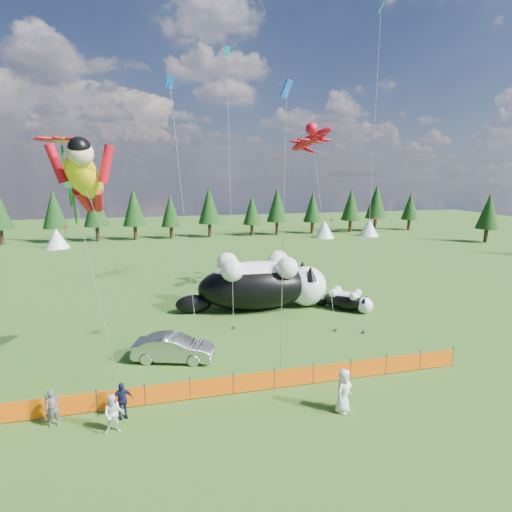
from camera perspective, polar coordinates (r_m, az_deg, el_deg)
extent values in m
plane|color=#103509|center=(22.66, -2.11, -15.05)|extent=(160.00, 160.00, 0.00)
cylinder|color=#262626|center=(20.04, -27.73, -18.52)|extent=(0.06, 0.06, 1.10)
cylinder|color=#262626|center=(19.64, -21.76, -18.62)|extent=(0.06, 0.06, 1.10)
cylinder|color=#262626|center=(19.43, -15.60, -18.52)|extent=(0.06, 0.06, 1.10)
cylinder|color=#262626|center=(19.43, -9.39, -18.23)|extent=(0.06, 0.06, 1.10)
cylinder|color=#262626|center=(19.64, -3.28, -17.74)|extent=(0.06, 0.06, 1.10)
cylinder|color=#262626|center=(20.04, 2.62, -17.08)|extent=(0.06, 0.06, 1.10)
cylinder|color=#262626|center=(20.63, 8.18, -16.30)|extent=(0.06, 0.06, 1.10)
cylinder|color=#262626|center=(21.39, 13.35, -15.44)|extent=(0.06, 0.06, 1.10)
cylinder|color=#262626|center=(22.31, 18.09, -14.54)|extent=(0.06, 0.06, 1.10)
cylinder|color=#262626|center=(23.36, 22.39, -13.63)|extent=(0.06, 0.06, 1.10)
cylinder|color=#262626|center=(24.53, 26.28, -12.74)|extent=(0.06, 0.06, 1.10)
cube|color=#FB5A05|center=(20.34, -30.59, -18.52)|extent=(2.00, 0.04, 0.90)
cube|color=#FB5A05|center=(19.84, -24.76, -18.72)|extent=(2.00, 0.04, 0.90)
cube|color=#FB5A05|center=(19.53, -18.68, -18.72)|extent=(2.00, 0.04, 0.90)
cube|color=#FB5A05|center=(19.43, -12.49, -18.53)|extent=(2.00, 0.04, 0.90)
cube|color=#FB5A05|center=(19.53, -6.31, -18.13)|extent=(2.00, 0.04, 0.90)
cube|color=#FB5A05|center=(19.84, -0.29, -17.56)|extent=(2.00, 0.04, 0.90)
cube|color=#FB5A05|center=(20.34, 5.44, -16.83)|extent=(2.00, 0.04, 0.90)
cube|color=#FB5A05|center=(21.01, 10.81, -16.00)|extent=(2.00, 0.04, 0.90)
cube|color=#FB5A05|center=(21.85, 15.77, -15.11)|extent=(2.00, 0.04, 0.90)
cube|color=#FB5A05|center=(22.84, 20.29, -14.20)|extent=(2.00, 0.04, 0.90)
cube|color=#FB5A05|center=(23.95, 24.38, -13.29)|extent=(2.00, 0.04, 0.90)
ellipsoid|color=black|center=(30.55, -0.12, -4.37)|extent=(8.90, 4.40, 3.51)
ellipsoid|color=white|center=(30.32, -0.12, -2.77)|extent=(6.72, 3.15, 2.14)
sphere|color=white|center=(31.65, 7.17, -4.26)|extent=(3.12, 3.12, 3.12)
sphere|color=#EA5B7B|center=(32.09, 9.42, -4.10)|extent=(0.44, 0.44, 0.44)
ellipsoid|color=black|center=(30.33, -8.87, -6.75)|extent=(2.77, 1.46, 1.36)
cone|color=black|center=(30.48, 7.80, -2.47)|extent=(1.09, 1.09, 1.09)
cone|color=black|center=(32.19, 6.70, -1.68)|extent=(1.09, 1.09, 1.09)
sphere|color=white|center=(31.82, 3.20, -0.66)|extent=(1.64, 1.64, 1.64)
sphere|color=white|center=(29.44, 4.46, -1.69)|extent=(1.64, 1.64, 1.64)
sphere|color=white|center=(31.04, -4.11, -0.99)|extent=(1.64, 1.64, 1.64)
sphere|color=white|center=(28.60, -3.44, -2.07)|extent=(1.64, 1.64, 1.64)
ellipsoid|color=black|center=(31.38, 12.53, -6.28)|extent=(3.50, 3.48, 1.35)
ellipsoid|color=white|center=(31.28, 12.56, -5.69)|extent=(2.60, 2.59, 0.82)
sphere|color=white|center=(30.98, 15.29, -6.80)|extent=(1.20, 1.20, 1.20)
sphere|color=#EA5B7B|center=(30.86, 16.21, -6.92)|extent=(0.17, 0.17, 0.17)
ellipsoid|color=black|center=(32.08, 9.44, -6.53)|extent=(1.11, 1.11, 0.52)
cone|color=black|center=(30.50, 15.16, -6.14)|extent=(0.42, 0.42, 0.42)
cone|color=black|center=(31.17, 15.52, -5.77)|extent=(0.42, 0.42, 0.42)
sphere|color=white|center=(31.41, 14.29, -5.13)|extent=(0.63, 0.63, 0.63)
sphere|color=white|center=(30.51, 13.76, -5.60)|extent=(0.63, 0.63, 0.63)
sphere|color=white|center=(31.86, 11.58, -4.76)|extent=(0.63, 0.63, 0.63)
sphere|color=white|center=(30.98, 10.97, -5.21)|extent=(0.63, 0.63, 0.63)
imported|color=#B3B2B7|center=(23.13, -11.72, -12.74)|extent=(4.66, 2.75, 1.45)
imported|color=#504F54|center=(19.32, -27.05, -18.78)|extent=(0.66, 0.51, 1.60)
imported|color=silver|center=(17.97, -19.69, -20.46)|extent=(0.82, 0.51, 1.65)
imported|color=#121633|center=(18.78, -18.63, -18.96)|extent=(1.03, 0.68, 1.61)
imported|color=silver|center=(18.60, 12.38, -18.27)|extent=(1.14, 1.09, 1.97)
cylinder|color=#595959|center=(22.06, -18.58, -2.40)|extent=(0.03, 0.03, 10.27)
cube|color=#262626|center=(24.36, -14.55, -13.25)|extent=(0.15, 0.15, 0.16)
cylinder|color=#595959|center=(29.79, 9.39, 4.46)|extent=(0.03, 0.03, 15.52)
cube|color=#262626|center=(27.25, 11.25, -10.34)|extent=(0.15, 0.15, 0.16)
cylinder|color=#595959|center=(20.21, -22.55, -1.21)|extent=(0.03, 0.03, 13.07)
cube|color=#262626|center=(19.76, -18.40, -19.73)|extent=(0.15, 0.15, 0.16)
cube|color=#167D17|center=(22.59, -25.53, 8.93)|extent=(0.18, 0.18, 4.03)
cylinder|color=#595959|center=(22.47, -10.20, 5.12)|extent=(0.03, 0.03, 15.67)
cube|color=#262626|center=(22.68, -8.06, -14.92)|extent=(0.15, 0.15, 0.16)
cylinder|color=#595959|center=(29.48, 16.34, 13.03)|extent=(0.03, 0.03, 23.40)
cube|color=#262626|center=(27.34, 15.10, -10.46)|extent=(0.15, 0.15, 0.16)
cylinder|color=#595959|center=(19.41, 3.91, 2.62)|extent=(0.03, 0.03, 14.13)
cube|color=#262626|center=(20.79, 3.44, -17.44)|extent=(0.15, 0.15, 0.16)
cylinder|color=#595959|center=(28.84, -3.74, 10.62)|extent=(0.03, 0.03, 20.36)
cube|color=#262626|center=(27.20, -3.22, -10.17)|extent=(0.15, 0.15, 0.16)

